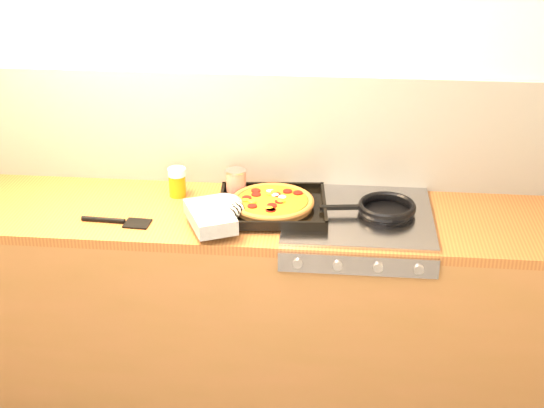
# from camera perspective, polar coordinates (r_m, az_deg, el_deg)

# --- Properties ---
(room_shell) EXTENTS (3.20, 3.20, 3.20)m
(room_shell) POSITION_cam_1_polar(r_m,az_deg,el_deg) (3.28, -1.23, 5.54)
(room_shell) COLOR white
(room_shell) RESTS_ON ground
(counter_run) EXTENTS (3.20, 0.62, 0.90)m
(counter_run) POSITION_cam_1_polar(r_m,az_deg,el_deg) (3.34, -1.68, -7.53)
(counter_run) COLOR brown
(counter_run) RESTS_ON ground
(stovetop) EXTENTS (0.60, 0.56, 0.02)m
(stovetop) POSITION_cam_1_polar(r_m,az_deg,el_deg) (3.10, 6.50, -0.86)
(stovetop) COLOR #A1A0A6
(stovetop) RESTS_ON counter_run
(pizza_on_tray) EXTENTS (0.58, 0.54, 0.07)m
(pizza_on_tray) POSITION_cam_1_polar(r_m,az_deg,el_deg) (3.06, -1.26, -0.16)
(pizza_on_tray) COLOR black
(pizza_on_tray) RESTS_ON stovetop
(frying_pan) EXTENTS (0.41, 0.27, 0.04)m
(frying_pan) POSITION_cam_1_polar(r_m,az_deg,el_deg) (3.10, 8.54, -0.34)
(frying_pan) COLOR black
(frying_pan) RESTS_ON stovetop
(tomato_can) EXTENTS (0.09, 0.09, 0.12)m
(tomato_can) POSITION_cam_1_polar(r_m,az_deg,el_deg) (3.23, -2.72, 1.57)
(tomato_can) COLOR #A71C0D
(tomato_can) RESTS_ON counter_run
(juice_glass) EXTENTS (0.08, 0.08, 0.13)m
(juice_glass) POSITION_cam_1_polar(r_m,az_deg,el_deg) (3.26, -7.15, 1.67)
(juice_glass) COLOR orange
(juice_glass) RESTS_ON counter_run
(wooden_spoon) EXTENTS (0.30, 0.05, 0.02)m
(wooden_spoon) POSITION_cam_1_polar(r_m,az_deg,el_deg) (3.31, -0.31, 1.22)
(wooden_spoon) COLOR tan
(wooden_spoon) RESTS_ON counter_run
(black_spatula) EXTENTS (0.28, 0.09, 0.02)m
(black_spatula) POSITION_cam_1_polar(r_m,az_deg,el_deg) (3.09, -11.57, -1.28)
(black_spatula) COLOR black
(black_spatula) RESTS_ON counter_run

